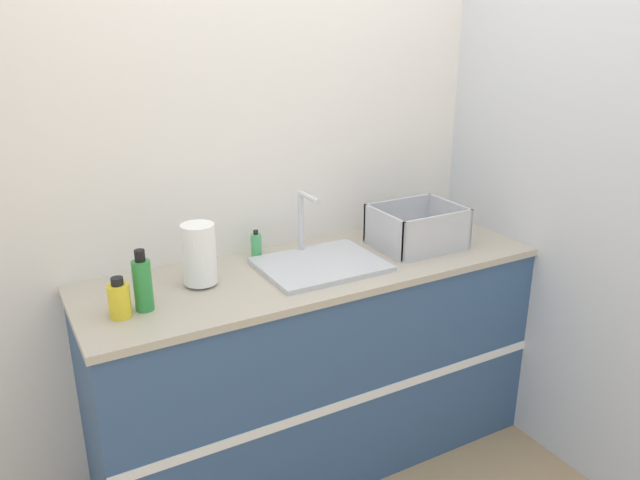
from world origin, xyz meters
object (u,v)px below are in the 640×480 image
object	(u,v)px
sink	(320,262)
soap_dispenser	(256,245)
dish_rack	(417,232)
bottle_green	(143,284)
paper_towel_roll	(199,255)
bottle_yellow	(119,300)

from	to	relation	value
sink	soap_dispenser	bearing A→B (deg)	130.63
dish_rack	bottle_green	xyz separation A→B (m)	(-1.22, -0.05, 0.03)
dish_rack	bottle_green	size ratio (longest dim) A/B	1.66
dish_rack	bottle_green	distance (m)	1.22
paper_towel_roll	dish_rack	xyz separation A→B (m)	(0.98, -0.06, -0.06)
bottle_yellow	sink	bearing A→B (deg)	4.73
dish_rack	soap_dispenser	size ratio (longest dim) A/B	3.03
sink	bottle_yellow	world-z (taller)	sink
dish_rack	paper_towel_roll	bearing A→B (deg)	176.52
sink	dish_rack	world-z (taller)	sink
bottle_green	dish_rack	bearing A→B (deg)	2.34
sink	bottle_yellow	bearing A→B (deg)	-175.27
dish_rack	bottle_yellow	size ratio (longest dim) A/B	2.56
sink	soap_dispenser	distance (m)	0.29
paper_towel_roll	soap_dispenser	bearing A→B (deg)	28.16
paper_towel_roll	dish_rack	world-z (taller)	paper_towel_roll
paper_towel_roll	soap_dispenser	size ratio (longest dim) A/B	1.99
sink	bottle_green	distance (m)	0.73
sink	paper_towel_roll	size ratio (longest dim) A/B	2.01
sink	paper_towel_roll	xyz separation A→B (m)	(-0.49, 0.06, 0.10)
dish_rack	soap_dispenser	world-z (taller)	dish_rack
paper_towel_roll	bottle_yellow	bearing A→B (deg)	-159.31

